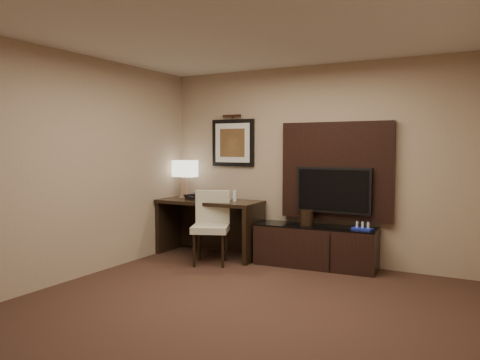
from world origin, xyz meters
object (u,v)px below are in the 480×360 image
Objects in this scene: desk at (210,228)px; water_bottle at (235,196)px; minibar_tray at (363,226)px; table_lamp at (185,179)px; desk_chair at (211,228)px; credenza at (315,246)px; ice_bucket at (307,217)px; tv at (334,190)px; desk_phone at (194,196)px.

desk is 0.63m from water_bottle.
desk is 2.21m from minibar_tray.
desk is 0.87m from table_lamp.
desk_chair reaches higher than water_bottle.
credenza is 2.25m from table_lamp.
water_bottle is 0.83× the size of ice_bucket.
table_lamp is at bearing -176.86° from tv.
ice_bucket reaches higher than minibar_tray.
tv is 0.61m from minibar_tray.
ice_bucket is (-0.13, 0.01, 0.37)m from credenza.
desk is 1.53× the size of desk_chair.
water_bottle is at bearing -177.52° from minibar_tray.
desk_phone is 0.66m from water_bottle.
credenza is at bearing 3.34° from water_bottle.
tv reaches higher than desk_phone.
minibar_tray is at bearing -3.21° from credenza.
desk_chair is 6.08× the size of water_bottle.
tv is at bearing 162.64° from minibar_tray.
desk is at bearing -175.58° from water_bottle.
table_lamp is 2.02m from ice_bucket.
minibar_tray is (1.92, 0.54, 0.10)m from desk_chair.
desk_phone is at bearing -174.32° from desk.
desk is at bearing -175.57° from ice_bucket.
desk_phone is 2.47m from minibar_tray.
desk_chair reaches higher than desk.
desk_chair is 0.62m from water_bottle.
desk is 1.90m from tv.
desk is 0.95× the size of credenza.
minibar_tray is (0.62, 0.01, 0.32)m from credenza.
water_bottle is (-1.38, -0.21, -0.12)m from tv.
ice_bucket is at bearing 1.70° from desk_chair.
minibar_tray is at bearing -0.32° from ice_bucket.
credenza is at bearing 22.08° from desk_phone.
table_lamp is at bearing 179.89° from minibar_tray.
desk_chair is at bearing -155.25° from ice_bucket.
credenza is 1.34m from water_bottle.
desk_chair is 4.03× the size of minibar_tray.
table_lamp is at bearing 175.57° from credenza.
desk_phone is at bearing 120.49° from desk_chair.
desk_phone is 1.73m from ice_bucket.
desk_phone reaches higher than minibar_tray.
minibar_tray is (2.20, 0.11, 0.19)m from desk.
desk_chair is 0.76m from desk_phone.
tv is 1.40m from water_bottle.
credenza is 2.76× the size of table_lamp.
tv is 2.30m from table_lamp.
desk_chair is 1.14m from table_lamp.
credenza is at bearing -179.17° from minibar_tray.
tv is 0.51m from ice_bucket.
tv is 4.96× the size of desk_phone.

